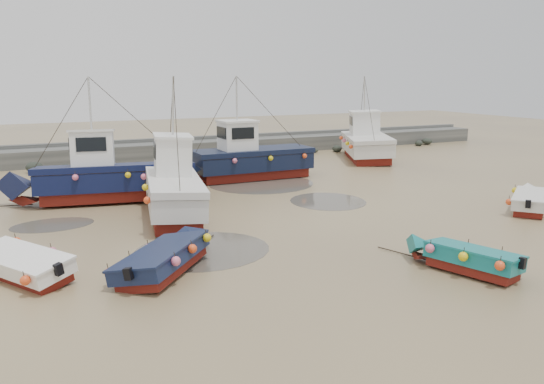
{
  "coord_description": "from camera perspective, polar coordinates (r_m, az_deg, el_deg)",
  "views": [
    {
      "loc": [
        -9.27,
        -18.45,
        6.24
      ],
      "look_at": [
        -0.07,
        1.62,
        1.4
      ],
      "focal_mm": 35.0,
      "sensor_mm": 36.0,
      "label": 1
    }
  ],
  "objects": [
    {
      "name": "puddle_c",
      "position": [
        24.6,
        -22.54,
        -3.29
      ],
      "size": [
        3.41,
        3.41,
        0.01
      ],
      "primitive_type": "cylinder",
      "color": "#4F4A3F",
      "rests_on": "ground"
    },
    {
      "name": "puddle_a",
      "position": [
        19.68,
        -7.52,
        -6.22
      ],
      "size": [
        5.01,
        5.01,
        0.01
      ],
      "primitive_type": "cylinder",
      "color": "#4F4A3F",
      "rests_on": "ground"
    },
    {
      "name": "cabin_boat_0",
      "position": [
        28.01,
        -17.73,
        1.64
      ],
      "size": [
        10.97,
        4.28,
        6.22
      ],
      "rotation": [
        0.0,
        0.0,
        1.4
      ],
      "color": "maroon",
      "rests_on": "ground"
    },
    {
      "name": "cabin_boat_1",
      "position": [
        24.57,
        -10.78,
        0.67
      ],
      "size": [
        3.67,
        9.77,
        6.22
      ],
      "rotation": [
        0.0,
        0.0,
        -0.17
      ],
      "color": "maroon",
      "rests_on": "ground"
    },
    {
      "name": "dinghy_0",
      "position": [
        18.81,
        -25.77,
        -6.53
      ],
      "size": [
        3.83,
        5.44,
        1.43
      ],
      "rotation": [
        0.0,
        0.0,
        0.57
      ],
      "color": "maroon",
      "rests_on": "ground"
    },
    {
      "name": "cabin_boat_3",
      "position": [
        41.62,
        10.05,
        5.4
      ],
      "size": [
        6.16,
        9.9,
        6.22
      ],
      "rotation": [
        0.0,
        0.0,
        -0.43
      ],
      "color": "maroon",
      "rests_on": "ground"
    },
    {
      "name": "puddle_d",
      "position": [
        31.45,
        -1.18,
        0.92
      ],
      "size": [
        6.28,
        6.28,
        0.01
      ],
      "primitive_type": "cylinder",
      "color": "#4F4A3F",
      "rests_on": "ground"
    },
    {
      "name": "seawall",
      "position": [
        41.88,
        -11.57,
        4.41
      ],
      "size": [
        60.0,
        4.92,
        1.5
      ],
      "color": "#61615C",
      "rests_on": "ground"
    },
    {
      "name": "dinghy_1",
      "position": [
        17.81,
        -10.95,
        -6.53
      ],
      "size": [
        4.67,
        5.29,
        1.43
      ],
      "rotation": [
        0.0,
        0.0,
        -0.7
      ],
      "color": "maroon",
      "rests_on": "ground"
    },
    {
      "name": "person",
      "position": [
        25.52,
        -9.23,
        -1.95
      ],
      "size": [
        0.68,
        0.55,
        1.63
      ],
      "primitive_type": "imported",
      "rotation": [
        0.0,
        0.0,
        3.44
      ],
      "color": "#1A253D",
      "rests_on": "ground"
    },
    {
      "name": "cabin_boat_2",
      "position": [
        32.62,
        -3.1,
        3.68
      ],
      "size": [
        10.51,
        3.18,
        6.22
      ],
      "rotation": [
        0.0,
        0.0,
        1.58
      ],
      "color": "maroon",
      "rests_on": "ground"
    },
    {
      "name": "ground",
      "position": [
        21.57,
        1.97,
        -4.46
      ],
      "size": [
        120.0,
        120.0,
        0.0
      ],
      "primitive_type": "plane",
      "color": "#9A8359",
      "rests_on": "ground"
    },
    {
      "name": "dinghy_3",
      "position": [
        28.18,
        26.14,
        -0.57
      ],
      "size": [
        5.16,
        4.07,
        1.43
      ],
      "rotation": [
        0.0,
        0.0,
        -0.94
      ],
      "color": "maroon",
      "rests_on": "ground"
    },
    {
      "name": "dinghy_2",
      "position": [
        18.44,
        19.75,
        -6.3
      ],
      "size": [
        2.49,
        4.99,
        1.43
      ],
      "rotation": [
        0.0,
        0.0,
        0.35
      ],
      "color": "maroon",
      "rests_on": "ground"
    },
    {
      "name": "puddle_b",
      "position": [
        27.15,
        6.04,
        -0.99
      ],
      "size": [
        3.82,
        3.82,
        0.01
      ],
      "primitive_type": "cylinder",
      "color": "#4F4A3F",
      "rests_on": "ground"
    }
  ]
}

